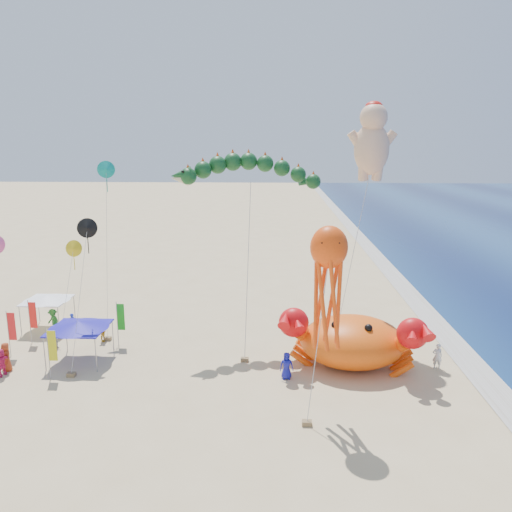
{
  "coord_description": "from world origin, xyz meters",
  "views": [
    {
      "loc": [
        -0.52,
        -30.68,
        13.76
      ],
      "look_at": [
        -2.0,
        2.0,
        6.5
      ],
      "focal_mm": 35.0,
      "sensor_mm": 36.0,
      "label": 1
    }
  ],
  "objects": [
    {
      "name": "ground",
      "position": [
        0.0,
        0.0,
        0.0
      ],
      "size": [
        320.0,
        320.0,
        0.0
      ],
      "primitive_type": "plane",
      "color": "#D1B784",
      "rests_on": "ground"
    },
    {
      "name": "foam_strip",
      "position": [
        12.0,
        0.0,
        0.01
      ],
      "size": [
        320.0,
        320.0,
        0.0
      ],
      "primitive_type": "plane",
      "color": "silver",
      "rests_on": "ground"
    },
    {
      "name": "crab_inflatable",
      "position": [
        4.25,
        -0.81,
        1.73
      ],
      "size": [
        8.97,
        6.78,
        3.93
      ],
      "color": "#FF5A0D",
      "rests_on": "ground"
    },
    {
      "name": "dragon_kite",
      "position": [
        -2.66,
        4.84,
        11.7
      ],
      "size": [
        10.83,
        8.11,
        12.89
      ],
      "color": "#113E1A",
      "rests_on": "ground"
    },
    {
      "name": "cherub_kite",
      "position": [
        5.96,
        5.34,
        14.2
      ],
      "size": [
        3.29,
        2.19,
        16.76
      ],
      "color": "#F1BC93",
      "rests_on": "ground"
    },
    {
      "name": "octopus_kite",
      "position": [
        1.97,
        -6.65,
        7.33
      ],
      "size": [
        2.14,
        2.32,
        9.97
      ],
      "color": "#FF4B0D",
      "rests_on": "ground"
    },
    {
      "name": "canopy_blue",
      "position": [
        -13.33,
        -0.81,
        2.44
      ],
      "size": [
        3.83,
        3.83,
        2.71
      ],
      "color": "gray",
      "rests_on": "ground"
    },
    {
      "name": "canopy_white",
      "position": [
        -18.08,
        4.86,
        2.44
      ],
      "size": [
        3.45,
        3.45,
        2.71
      ],
      "color": "gray",
      "rests_on": "ground"
    },
    {
      "name": "feather_flags",
      "position": [
        -15.32,
        -0.03,
        2.01
      ],
      "size": [
        7.17,
        5.38,
        3.2
      ],
      "color": "gray",
      "rests_on": "ground"
    },
    {
      "name": "beachgoers",
      "position": [
        -13.31,
        0.04,
        0.87
      ],
      "size": [
        27.85,
        8.68,
        1.85
      ],
      "color": "gold",
      "rests_on": "ground"
    },
    {
      "name": "small_kites",
      "position": [
        -16.27,
        2.47,
        6.95
      ],
      "size": [
        8.96,
        12.71,
        12.7
      ],
      "color": "#E94D93",
      "rests_on": "ground"
    }
  ]
}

